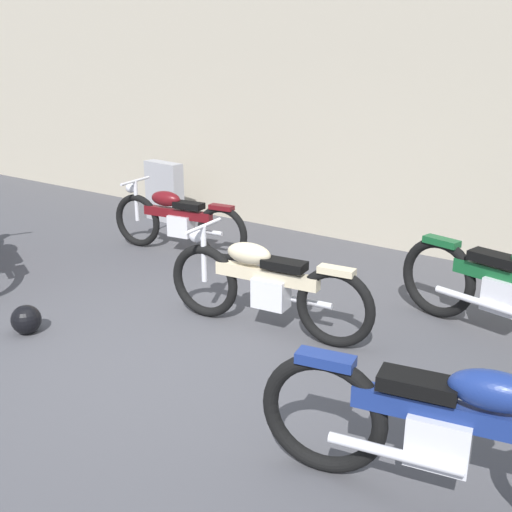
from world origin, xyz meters
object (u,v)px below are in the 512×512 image
(stone_marker, at_px, (164,192))
(motorcycle_cream, at_px, (265,285))
(motorcycle_blue, at_px, (454,432))
(motorcycle_maroon, at_px, (177,220))
(helmet, at_px, (26,319))

(stone_marker, height_order, motorcycle_cream, motorcycle_cream)
(motorcycle_blue, bearing_deg, motorcycle_maroon, 138.63)
(motorcycle_cream, height_order, motorcycle_maroon, motorcycle_cream)
(stone_marker, xyz_separation_m, motorcycle_cream, (3.44, -2.29, -0.00))
(stone_marker, distance_m, motorcycle_cream, 4.13)
(motorcycle_maroon, height_order, motorcycle_blue, motorcycle_blue)
(motorcycle_cream, bearing_deg, stone_marker, -40.50)
(helmet, relative_size, motorcycle_blue, 0.12)
(motorcycle_cream, relative_size, motorcycle_blue, 0.93)
(stone_marker, relative_size, motorcycle_maroon, 0.45)
(stone_marker, height_order, motorcycle_blue, motorcycle_blue)
(motorcycle_cream, relative_size, motorcycle_maroon, 1.04)
(helmet, relative_size, motorcycle_cream, 0.13)
(stone_marker, xyz_separation_m, helmet, (1.73, -3.62, -0.31))
(motorcycle_cream, distance_m, motorcycle_maroon, 2.53)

